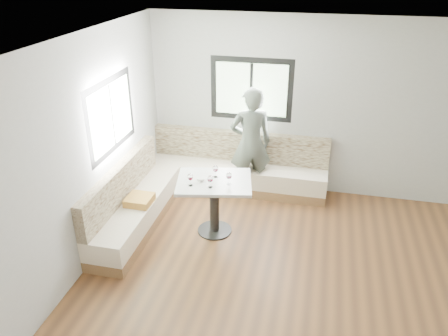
{
  "coord_description": "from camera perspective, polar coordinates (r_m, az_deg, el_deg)",
  "views": [
    {
      "loc": [
        0.18,
        -4.06,
        3.59
      ],
      "look_at": [
        -1.0,
        1.06,
        0.97
      ],
      "focal_mm": 35.0,
      "sensor_mm": 36.0,
      "label": 1
    }
  ],
  "objects": [
    {
      "name": "person",
      "position": [
        6.82,
        3.49,
        3.25
      ],
      "size": [
        0.76,
        0.63,
        1.8
      ],
      "primitive_type": "imported",
      "rotation": [
        0.0,
        0.0,
        3.49
      ],
      "color": "#505850",
      "rests_on": "ground"
    },
    {
      "name": "wine_glass_d",
      "position": [
        5.91,
        -1.12,
        -0.14
      ],
      "size": [
        0.08,
        0.08,
        0.17
      ],
      "color": "white",
      "rests_on": "table"
    },
    {
      "name": "wine_glass_b",
      "position": [
        5.65,
        -1.82,
        -1.48
      ],
      "size": [
        0.08,
        0.08,
        0.17
      ],
      "color": "white",
      "rests_on": "table"
    },
    {
      "name": "banquette",
      "position": [
        6.79,
        -3.7,
        -2.2
      ],
      "size": [
        2.9,
        2.8,
        0.95
      ],
      "color": "olive",
      "rests_on": "ground"
    },
    {
      "name": "olive_ramekin",
      "position": [
        5.87,
        -3.09,
        -1.47
      ],
      "size": [
        0.1,
        0.1,
        0.04
      ],
      "color": "white",
      "rests_on": "table"
    },
    {
      "name": "room",
      "position": [
        4.68,
        8.37,
        -1.49
      ],
      "size": [
        5.01,
        5.01,
        2.81
      ],
      "color": "brown",
      "rests_on": "ground"
    },
    {
      "name": "wine_glass_a",
      "position": [
        5.71,
        -4.42,
        -1.24
      ],
      "size": [
        0.08,
        0.08,
        0.17
      ],
      "color": "white",
      "rests_on": "table"
    },
    {
      "name": "table",
      "position": [
        5.98,
        -1.28,
        -3.37
      ],
      "size": [
        1.13,
        0.96,
        0.82
      ],
      "rotation": [
        0.0,
        0.0,
        0.2
      ],
      "color": "black",
      "rests_on": "ground"
    },
    {
      "name": "wine_glass_c",
      "position": [
        5.73,
        0.65,
        -1.06
      ],
      "size": [
        0.08,
        0.08,
        0.17
      ],
      "color": "white",
      "rests_on": "table"
    }
  ]
}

